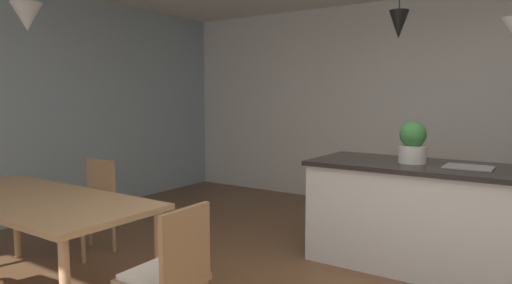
{
  "coord_description": "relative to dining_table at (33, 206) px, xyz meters",
  "views": [
    {
      "loc": [
        1.05,
        -2.68,
        1.47
      ],
      "look_at": [
        -1.06,
        0.41,
        1.09
      ],
      "focal_mm": 31.75,
      "sensor_mm": 36.0,
      "label": 1
    }
  ],
  "objects": [
    {
      "name": "wall_back_kitchen",
      "position": [
        2.12,
        4.19,
        0.67
      ],
      "size": [
        10.0,
        0.12,
        2.7
      ],
      "primitive_type": "cube",
      "color": "white",
      "rests_on": "ground_plane"
    },
    {
      "name": "window_wall_left_glazing",
      "position": [
        -1.94,
        0.93,
        0.67
      ],
      "size": [
        0.06,
        8.4,
        2.7
      ],
      "primitive_type": "cube",
      "color": "#9EB7C6",
      "rests_on": "ground_plane"
    },
    {
      "name": "dining_table",
      "position": [
        0.0,
        0.0,
        0.0
      ],
      "size": [
        2.02,
        0.86,
        0.74
      ],
      "color": "tan",
      "rests_on": "ground_plane"
    },
    {
      "name": "chair_far_left",
      "position": [
        -0.46,
        0.8,
        -0.2
      ],
      "size": [
        0.42,
        0.42,
        0.87
      ],
      "color": "#A87F56",
      "rests_on": "ground_plane"
    },
    {
      "name": "chair_kitchen_end",
      "position": [
        1.38,
        0.0,
        -0.2
      ],
      "size": [
        0.41,
        0.41,
        0.87
      ],
      "color": "#A87F56",
      "rests_on": "ground_plane"
    },
    {
      "name": "kitchen_island",
      "position": [
        2.4,
        2.17,
        -0.21
      ],
      "size": [
        2.26,
        0.86,
        0.91
      ],
      "color": "silver",
      "rests_on": "ground_plane"
    },
    {
      "name": "pendant_over_table",
      "position": [
        -0.14,
        0.11,
        1.38
      ],
      "size": [
        0.23,
        0.23,
        0.75
      ],
      "color": "black"
    },
    {
      "name": "pendant_over_island_main",
      "position": [
        1.96,
        2.17,
        1.4
      ],
      "size": [
        0.17,
        0.17,
        0.74
      ],
      "color": "black"
    },
    {
      "name": "potted_plant_on_island",
      "position": [
        2.11,
        2.17,
        0.4
      ],
      "size": [
        0.23,
        0.23,
        0.36
      ],
      "color": "beige",
      "rests_on": "kitchen_island"
    }
  ]
}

